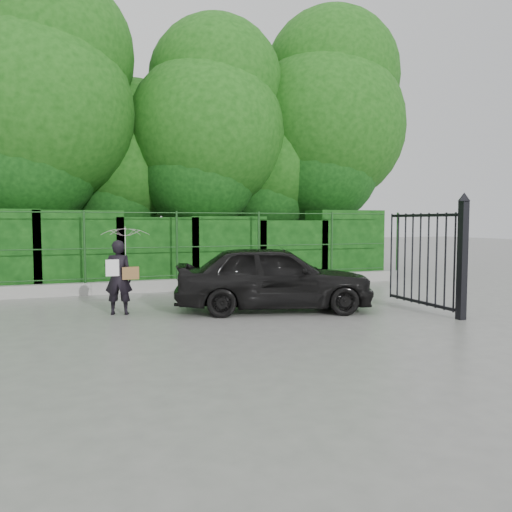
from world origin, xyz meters
name	(u,v)px	position (x,y,z in m)	size (l,w,h in m)	color
ground	(205,325)	(0.00, 0.00, 0.00)	(80.00, 80.00, 0.00)	gray
kerb	(162,285)	(0.00, 4.50, 0.15)	(14.00, 0.25, 0.30)	#9E9E99
fence	(170,245)	(0.22, 4.50, 1.20)	(14.13, 0.06, 1.80)	#1A441A
hedge	(158,251)	(0.07, 5.50, 1.00)	(14.20, 1.20, 2.17)	black
trees	(179,135)	(1.14, 7.74, 4.62)	(17.10, 6.15, 8.08)	black
gate	(445,254)	(4.60, -0.72, 1.19)	(0.22, 2.33, 2.36)	black
woman	(124,256)	(-1.23, 1.55, 1.15)	(0.95, 0.97, 1.74)	black
car	(274,277)	(1.69, 0.91, 0.68)	(1.61, 4.01, 1.37)	black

